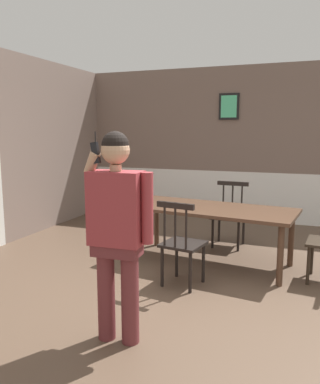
% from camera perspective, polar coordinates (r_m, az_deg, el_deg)
% --- Properties ---
extents(ground_plane, '(8.21, 8.21, 0.00)m').
position_cam_1_polar(ground_plane, '(3.98, 6.23, -15.84)').
color(ground_plane, brown).
extents(room_back_partition, '(6.59, 0.17, 2.83)m').
position_cam_1_polar(room_back_partition, '(7.30, 13.77, 6.41)').
color(room_back_partition, '#756056').
rests_on(room_back_partition, ground_plane).
extents(dining_table, '(2.19, 1.16, 0.72)m').
position_cam_1_polar(dining_table, '(4.88, 7.36, -3.11)').
color(dining_table, '#4C3323').
rests_on(dining_table, ground_plane).
extents(chair_near_window, '(0.48, 0.48, 0.95)m').
position_cam_1_polar(chair_near_window, '(4.17, 3.23, -7.66)').
color(chair_near_window, black).
rests_on(chair_near_window, ground_plane).
extents(chair_by_doorway, '(0.48, 0.48, 0.93)m').
position_cam_1_polar(chair_by_doorway, '(5.70, 10.25, -3.33)').
color(chair_by_doorway, black).
rests_on(chair_by_doorway, ground_plane).
extents(person_figure, '(0.57, 0.25, 1.67)m').
position_cam_1_polar(person_figure, '(2.98, -6.32, -4.77)').
color(person_figure, brown).
rests_on(person_figure, ground_plane).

